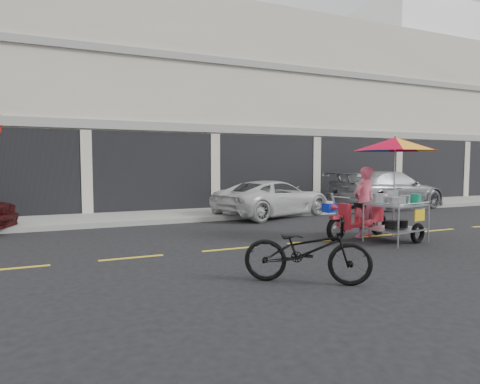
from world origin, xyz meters
name	(u,v)px	position (x,y,z in m)	size (l,w,h in m)	color
ground	(310,242)	(0.00, 0.00, 0.00)	(90.00, 90.00, 0.00)	black
sidewalk	(224,212)	(0.00, 5.50, 0.07)	(45.00, 3.00, 0.15)	gray
shophouse_block	(241,114)	(2.82, 10.59, 4.24)	(36.00, 8.11, 10.40)	beige
centerline	(310,242)	(0.00, 0.00, 0.00)	(42.00, 0.10, 0.01)	gold
white_pickup	(273,198)	(1.42, 4.47, 0.61)	(2.03, 4.39, 1.22)	silver
silver_pickup	(387,190)	(6.66, 4.70, 0.76)	(2.12, 5.22, 1.51)	#9B9DA1
near_bicycle	(307,250)	(-1.81, -2.67, 0.50)	(0.66, 1.89, 0.99)	black
food_vendor_rig	(383,175)	(1.68, -0.45, 1.54)	(2.69, 2.18, 2.45)	black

